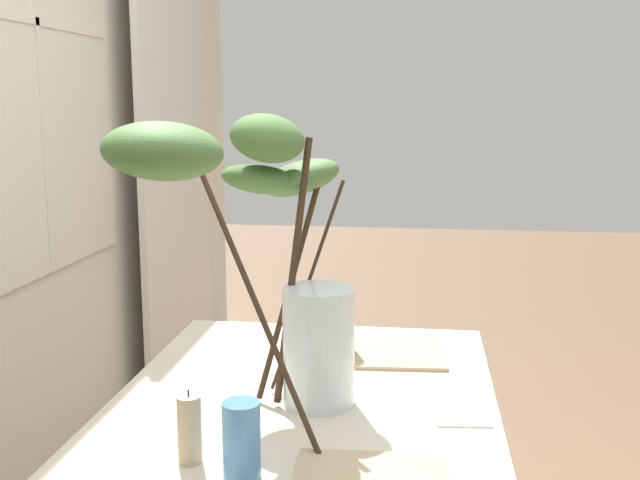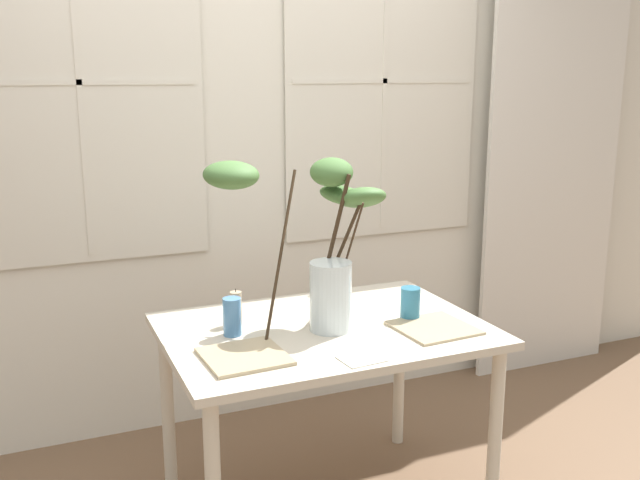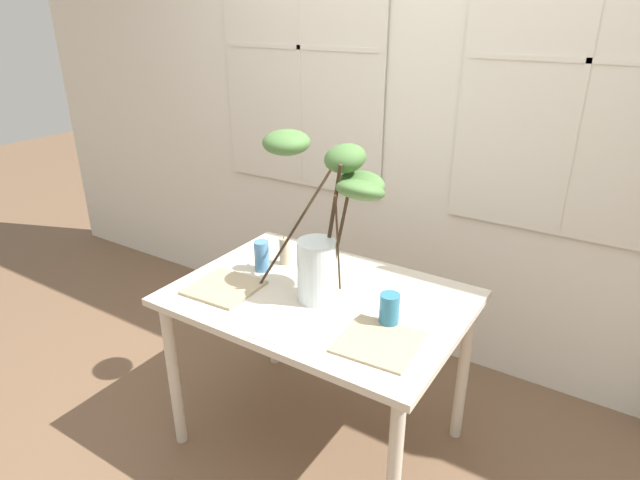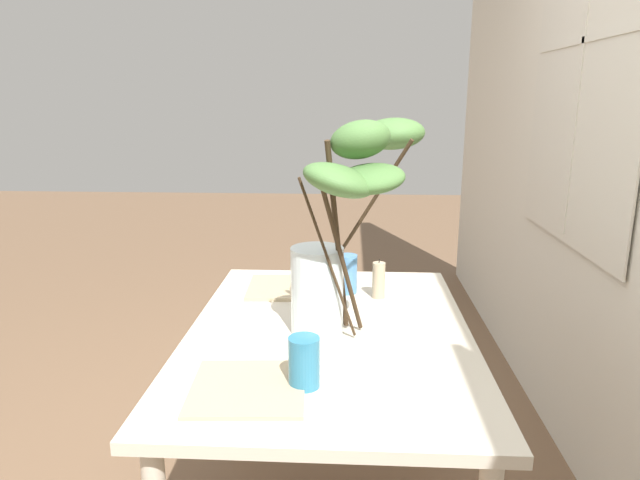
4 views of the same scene
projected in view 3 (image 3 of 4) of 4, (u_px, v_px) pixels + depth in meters
name	position (u px, v px, depth m)	size (l,w,h in m)	color
ground	(319.00, 437.00, 2.51)	(14.00, 14.00, 0.00)	brown
back_wall_with_windows	(425.00, 110.00, 2.74)	(5.99, 0.14, 2.72)	silver
dining_table	(319.00, 313.00, 2.24)	(1.18, 0.84, 0.76)	beige
vase_with_branches	(323.00, 208.00, 2.11)	(0.72, 0.45, 0.63)	silver
drinking_glass_blue_left	(262.00, 256.00, 2.39)	(0.07, 0.07, 0.14)	#4C84BC
drinking_glass_blue_right	(389.00, 310.00, 1.98)	(0.08, 0.08, 0.13)	teal
plate_square_left	(224.00, 287.00, 2.25)	(0.27, 0.27, 0.01)	tan
plate_square_right	(379.00, 342.00, 1.89)	(0.27, 0.27, 0.01)	tan
napkin_folded	(267.00, 332.00, 1.95)	(0.14, 0.11, 0.00)	silver
pillar_candle	(284.00, 251.00, 2.45)	(0.04, 0.04, 0.14)	tan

